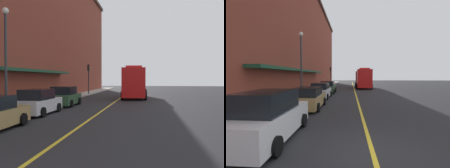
# 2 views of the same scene
# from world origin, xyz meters

# --- Properties ---
(ground_plane) EXTENTS (112.00, 112.00, 0.00)m
(ground_plane) POSITION_xyz_m (0.00, 25.00, 0.00)
(ground_plane) COLOR #232326
(sidewalk_left) EXTENTS (2.40, 70.00, 0.15)m
(sidewalk_left) POSITION_xyz_m (-6.20, 25.00, 0.07)
(sidewalk_left) COLOR #ADA8A0
(sidewalk_left) RESTS_ON ground
(lane_center_stripe) EXTENTS (0.16, 70.00, 0.01)m
(lane_center_stripe) POSITION_xyz_m (0.00, 25.00, 0.00)
(lane_center_stripe) COLOR gold
(lane_center_stripe) RESTS_ON ground
(brick_building_left) EXTENTS (9.52, 64.00, 18.55)m
(brick_building_left) POSITION_xyz_m (-11.58, 23.99, 9.28)
(brick_building_left) COLOR brown
(brick_building_left) RESTS_ON ground
(parked_car_0) EXTENTS (2.04, 4.88, 1.90)m
(parked_car_0) POSITION_xyz_m (-3.91, 1.11, 0.88)
(parked_car_0) COLOR silver
(parked_car_0) RESTS_ON ground
(parked_car_1) EXTENTS (2.15, 4.67, 1.60)m
(parked_car_1) POSITION_xyz_m (-3.89, 7.37, 0.76)
(parked_car_1) COLOR #A5844C
(parked_car_1) RESTS_ON ground
(parked_car_2) EXTENTS (2.05, 4.46, 1.69)m
(parked_car_2) POSITION_xyz_m (-3.95, 13.00, 0.79)
(parked_car_2) COLOR silver
(parked_car_2) RESTS_ON ground
(parked_car_3) EXTENTS (2.14, 4.11, 1.71)m
(parked_car_3) POSITION_xyz_m (-3.89, 18.43, 0.80)
(parked_car_3) COLOR #2D5133
(parked_car_3) RESTS_ON ground
(fire_truck) EXTENTS (2.97, 8.34, 3.84)m
(fire_truck) POSITION_xyz_m (1.78, 28.17, 1.83)
(fire_truck) COLOR red
(fire_truck) RESTS_ON ground
(parking_meter_0) EXTENTS (0.14, 0.18, 1.33)m
(parking_meter_0) POSITION_xyz_m (-5.35, 16.29, 1.06)
(parking_meter_0) COLOR #4C4C51
(parking_meter_0) RESTS_ON sidewalk_left
(parking_meter_1) EXTENTS (0.14, 0.18, 1.33)m
(parking_meter_1) POSITION_xyz_m (-5.35, 10.78, 1.06)
(parking_meter_1) COLOR #4C4C51
(parking_meter_1) RESTS_ON sidewalk_left
(street_lamp_left) EXTENTS (0.44, 0.44, 6.94)m
(street_lamp_left) POSITION_xyz_m (-5.95, 12.47, 4.40)
(street_lamp_left) COLOR #33383D
(street_lamp_left) RESTS_ON sidewalk_left
(traffic_light_near) EXTENTS (0.38, 0.36, 4.30)m
(traffic_light_near) POSITION_xyz_m (-5.29, 33.62, 3.16)
(traffic_light_near) COLOR #232326
(traffic_light_near) RESTS_ON sidewalk_left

